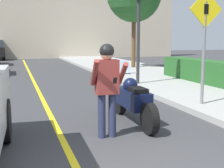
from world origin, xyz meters
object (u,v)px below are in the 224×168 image
(person_biker, at_px, (107,81))
(traffic_light, at_px, (139,11))
(motorcycle, at_px, (133,100))
(crossing_sign, at_px, (205,37))

(person_biker, bearing_deg, traffic_light, 62.45)
(traffic_light, bearing_deg, motorcycle, -113.54)
(person_biker, relative_size, traffic_light, 0.45)
(motorcycle, relative_size, crossing_sign, 0.83)
(traffic_light, bearing_deg, person_biker, -117.55)
(person_biker, bearing_deg, crossing_sign, 26.32)
(motorcycle, xyz_separation_m, person_biker, (-0.80, -0.79, 0.54))
(person_biker, xyz_separation_m, crossing_sign, (2.95, 1.46, 0.79))
(motorcycle, bearing_deg, crossing_sign, 17.29)
(person_biker, xyz_separation_m, traffic_light, (2.78, 5.33, 1.72))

